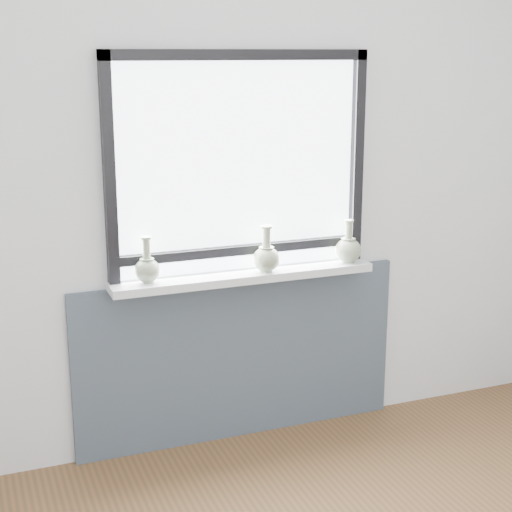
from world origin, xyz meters
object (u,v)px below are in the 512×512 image
object	(u,v)px
windowsill	(244,276)
vase_a	(147,268)
vase_c	(348,248)
vase_b	(266,257)

from	to	relation	value
windowsill	vase_a	world-z (taller)	vase_a
vase_c	vase_b	bearing A→B (deg)	-178.32
vase_a	vase_b	bearing A→B (deg)	-2.73
windowsill	vase_a	bearing A→B (deg)	179.68
windowsill	vase_b	world-z (taller)	vase_b
windowsill	vase_c	bearing A→B (deg)	-1.22
vase_a	vase_b	size ratio (longest dim) A/B	0.96
windowsill	vase_c	xyz separation A→B (m)	(0.56, -0.01, 0.09)
vase_a	vase_b	distance (m)	0.59
windowsill	vase_a	distance (m)	0.49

